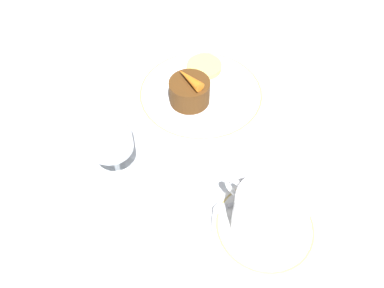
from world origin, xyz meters
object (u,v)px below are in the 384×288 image
at_px(coffee_cup, 268,213).
at_px(dessert_cake, 190,91).
at_px(dinner_plate, 200,93).
at_px(wine_glass, 109,136).
at_px(fork, 267,156).

bearing_deg(coffee_cup, dessert_cake, -23.54).
bearing_deg(dinner_plate, wine_glass, 94.57).
xyz_separation_m(dinner_plate, wine_glass, (-0.02, 0.20, 0.08)).
xyz_separation_m(coffee_cup, fork, (0.07, -0.10, -0.04)).
height_order(dinner_plate, fork, dinner_plate).
height_order(dinner_plate, coffee_cup, coffee_cup).
bearing_deg(fork, wine_glass, 49.70).
distance_m(coffee_cup, wine_glass, 0.23).
relative_size(dinner_plate, coffee_cup, 1.96).
xyz_separation_m(wine_glass, dessert_cake, (0.01, -0.18, -0.05)).
xyz_separation_m(wine_glass, fork, (-0.15, -0.18, -0.08)).
bearing_deg(dinner_plate, coffee_cup, 151.33).
distance_m(dinner_plate, wine_glass, 0.22).
relative_size(coffee_cup, dessert_cake, 1.71).
height_order(dinner_plate, dessert_cake, dessert_cake).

